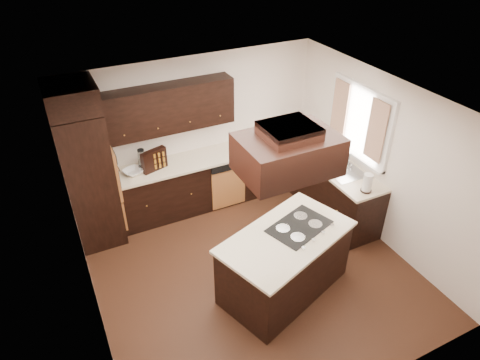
% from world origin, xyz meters
% --- Properties ---
extents(floor, '(4.20, 4.20, 0.02)m').
position_xyz_m(floor, '(0.00, 0.00, -0.01)').
color(floor, '#532E1C').
rests_on(floor, ground).
extents(ceiling, '(4.20, 4.20, 0.02)m').
position_xyz_m(ceiling, '(0.00, 0.00, 2.51)').
color(ceiling, white).
rests_on(ceiling, ground).
extents(wall_back, '(4.20, 0.02, 2.50)m').
position_xyz_m(wall_back, '(0.00, 2.11, 1.25)').
color(wall_back, white).
rests_on(wall_back, ground).
extents(wall_front, '(4.20, 0.02, 2.50)m').
position_xyz_m(wall_front, '(0.00, -2.11, 1.25)').
color(wall_front, white).
rests_on(wall_front, ground).
extents(wall_left, '(0.02, 4.20, 2.50)m').
position_xyz_m(wall_left, '(-2.11, 0.00, 1.25)').
color(wall_left, white).
rests_on(wall_left, ground).
extents(wall_right, '(0.02, 4.20, 2.50)m').
position_xyz_m(wall_right, '(2.11, 0.00, 1.25)').
color(wall_right, white).
rests_on(wall_right, ground).
extents(oven_column, '(0.65, 0.75, 2.12)m').
position_xyz_m(oven_column, '(-1.78, 1.71, 1.06)').
color(oven_column, black).
rests_on(oven_column, floor).
extents(wall_oven_face, '(0.05, 0.62, 0.78)m').
position_xyz_m(wall_oven_face, '(-1.43, 1.71, 1.12)').
color(wall_oven_face, '#BF773E').
rests_on(wall_oven_face, oven_column).
extents(base_cabinets_back, '(2.93, 0.60, 0.88)m').
position_xyz_m(base_cabinets_back, '(0.03, 1.80, 0.44)').
color(base_cabinets_back, black).
rests_on(base_cabinets_back, floor).
extents(base_cabinets_right, '(0.60, 2.40, 0.88)m').
position_xyz_m(base_cabinets_right, '(1.80, 0.90, 0.44)').
color(base_cabinets_right, black).
rests_on(base_cabinets_right, floor).
extents(countertop_back, '(2.93, 0.63, 0.04)m').
position_xyz_m(countertop_back, '(0.03, 1.79, 0.90)').
color(countertop_back, beige).
rests_on(countertop_back, base_cabinets_back).
extents(countertop_right, '(0.63, 2.40, 0.04)m').
position_xyz_m(countertop_right, '(1.79, 0.90, 0.90)').
color(countertop_right, beige).
rests_on(countertop_right, base_cabinets_right).
extents(upper_cabinets, '(2.00, 0.34, 0.72)m').
position_xyz_m(upper_cabinets, '(-0.43, 1.93, 1.81)').
color(upper_cabinets, black).
rests_on(upper_cabinets, wall_back).
extents(dishwasher_front, '(0.60, 0.05, 0.72)m').
position_xyz_m(dishwasher_front, '(0.33, 1.50, 0.40)').
color(dishwasher_front, '#BF773E').
rests_on(dishwasher_front, floor).
extents(window_frame, '(0.06, 1.32, 1.12)m').
position_xyz_m(window_frame, '(2.07, 0.55, 1.65)').
color(window_frame, white).
rests_on(window_frame, wall_right).
extents(window_pane, '(0.00, 1.20, 1.00)m').
position_xyz_m(window_pane, '(2.10, 0.55, 1.65)').
color(window_pane, white).
rests_on(window_pane, wall_right).
extents(curtain_left, '(0.02, 0.34, 0.90)m').
position_xyz_m(curtain_left, '(2.01, 0.13, 1.70)').
color(curtain_left, beige).
rests_on(curtain_left, wall_right).
extents(curtain_right, '(0.02, 0.34, 0.90)m').
position_xyz_m(curtain_right, '(2.01, 0.97, 1.70)').
color(curtain_right, beige).
rests_on(curtain_right, wall_right).
extents(sink_rim, '(0.52, 0.84, 0.01)m').
position_xyz_m(sink_rim, '(1.80, 0.55, 0.92)').
color(sink_rim, silver).
rests_on(sink_rim, countertop_right).
extents(island, '(1.87, 1.40, 0.88)m').
position_xyz_m(island, '(0.22, -0.48, 0.44)').
color(island, black).
rests_on(island, floor).
extents(island_top, '(1.95, 1.48, 0.04)m').
position_xyz_m(island_top, '(0.22, -0.48, 0.90)').
color(island_top, beige).
rests_on(island_top, island).
extents(cooktop, '(0.92, 0.75, 0.01)m').
position_xyz_m(cooktop, '(0.46, -0.40, 0.93)').
color(cooktop, black).
rests_on(cooktop, island_top).
extents(range_hood, '(1.05, 0.72, 0.42)m').
position_xyz_m(range_hood, '(0.10, -0.55, 2.16)').
color(range_hood, black).
rests_on(range_hood, ceiling).
extents(hood_duct, '(0.55, 0.50, 0.13)m').
position_xyz_m(hood_duct, '(0.10, -0.55, 2.44)').
color(hood_duct, black).
rests_on(hood_duct, ceiling).
extents(blender_base, '(0.15, 0.15, 0.10)m').
position_xyz_m(blender_base, '(-0.97, 1.79, 0.97)').
color(blender_base, silver).
rests_on(blender_base, countertop_back).
extents(blender_pitcher, '(0.13, 0.13, 0.26)m').
position_xyz_m(blender_pitcher, '(-0.97, 1.79, 1.15)').
color(blender_pitcher, silver).
rests_on(blender_pitcher, blender_base).
extents(spice_rack, '(0.42, 0.22, 0.34)m').
position_xyz_m(spice_rack, '(-0.80, 1.76, 1.09)').
color(spice_rack, black).
rests_on(spice_rack, countertop_back).
extents(mixing_bowl, '(0.38, 0.38, 0.07)m').
position_xyz_m(mixing_bowl, '(-1.13, 1.79, 0.96)').
color(mixing_bowl, white).
rests_on(mixing_bowl, countertop_back).
extents(soap_bottle, '(0.10, 0.10, 0.20)m').
position_xyz_m(soap_bottle, '(1.77, 0.97, 1.02)').
color(soap_bottle, white).
rests_on(soap_bottle, countertop_right).
extents(paper_towel, '(0.13, 0.13, 0.29)m').
position_xyz_m(paper_towel, '(1.75, -0.15, 1.06)').
color(paper_towel, white).
rests_on(paper_towel, countertop_right).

